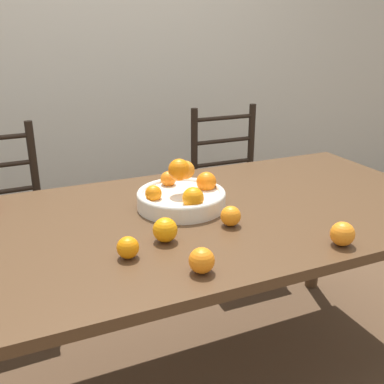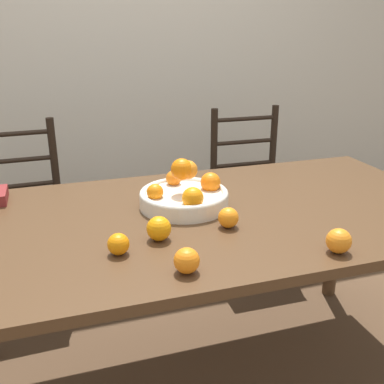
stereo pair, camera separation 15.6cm
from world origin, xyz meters
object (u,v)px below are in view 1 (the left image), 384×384
(chair_left, at_px, (3,229))
(orange_loose_2, at_px, (342,234))
(orange_loose_0, at_px, (128,248))
(orange_loose_3, at_px, (202,260))
(chair_right, at_px, (233,192))
(orange_loose_1, at_px, (231,216))
(orange_loose_4, at_px, (165,230))
(fruit_bowl, at_px, (182,195))

(chair_left, bearing_deg, orange_loose_2, -53.54)
(orange_loose_0, relative_size, orange_loose_3, 0.91)
(orange_loose_2, relative_size, chair_left, 0.08)
(orange_loose_3, height_order, chair_left, chair_left)
(orange_loose_2, relative_size, orange_loose_3, 1.04)
(orange_loose_0, height_order, chair_right, chair_right)
(chair_left, height_order, chair_right, same)
(orange_loose_1, height_order, orange_loose_4, orange_loose_4)
(orange_loose_0, relative_size, orange_loose_2, 0.87)
(orange_loose_1, height_order, chair_right, chair_right)
(chair_right, bearing_deg, orange_loose_1, -118.57)
(orange_loose_3, distance_m, orange_loose_4, 0.22)
(orange_loose_0, bearing_deg, orange_loose_3, -44.93)
(chair_right, bearing_deg, orange_loose_0, -130.72)
(orange_loose_4, bearing_deg, chair_right, 51.22)
(chair_left, relative_size, chair_right, 1.00)
(orange_loose_4, bearing_deg, orange_loose_3, -83.44)
(orange_loose_0, distance_m, chair_right, 1.43)
(orange_loose_2, xyz_separation_m, orange_loose_3, (-0.47, 0.03, -0.00))
(orange_loose_3, height_order, chair_right, chair_right)
(orange_loose_4, distance_m, chair_left, 1.14)
(orange_loose_0, xyz_separation_m, orange_loose_4, (0.14, 0.06, 0.01))
(orange_loose_0, xyz_separation_m, orange_loose_3, (0.16, -0.16, 0.00))
(orange_loose_3, relative_size, chair_left, 0.08)
(orange_loose_0, relative_size, orange_loose_4, 0.84)
(orange_loose_2, relative_size, orange_loose_4, 0.96)
(fruit_bowl, height_order, chair_left, chair_left)
(orange_loose_1, bearing_deg, orange_loose_4, -174.84)
(chair_left, bearing_deg, orange_loose_4, -65.88)
(orange_loose_1, distance_m, chair_right, 1.15)
(orange_loose_3, xyz_separation_m, orange_loose_4, (-0.03, 0.22, 0.00))
(chair_right, bearing_deg, fruit_bowl, -129.45)
(fruit_bowl, height_order, orange_loose_1, fruit_bowl)
(orange_loose_1, height_order, orange_loose_3, orange_loose_3)
(orange_loose_2, height_order, chair_right, chair_right)
(fruit_bowl, bearing_deg, orange_loose_2, -55.61)
(fruit_bowl, distance_m, orange_loose_1, 0.24)
(fruit_bowl, relative_size, chair_left, 0.34)
(fruit_bowl, height_order, orange_loose_3, fruit_bowl)
(orange_loose_4, relative_size, chair_right, 0.08)
(fruit_bowl, xyz_separation_m, orange_loose_3, (-0.13, -0.46, -0.01))
(fruit_bowl, relative_size, chair_right, 0.34)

